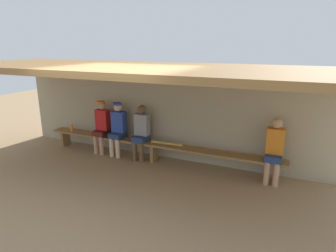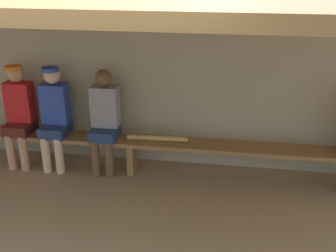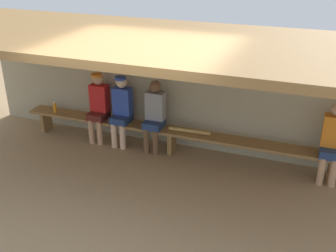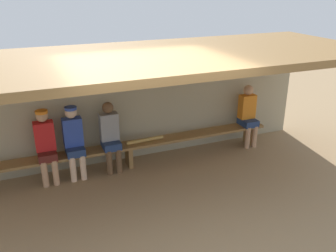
{
  "view_description": "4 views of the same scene",
  "coord_description": "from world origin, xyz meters",
  "px_view_note": "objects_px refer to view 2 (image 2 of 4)",
  "views": [
    {
      "loc": [
        2.97,
        -4.29,
        2.73
      ],
      "look_at": [
        0.56,
        1.12,
        1.05
      ],
      "focal_mm": 31.04,
      "sensor_mm": 36.0,
      "label": 1
    },
    {
      "loc": [
        1.19,
        -3.07,
        2.61
      ],
      "look_at": [
        0.54,
        1.1,
        0.86
      ],
      "focal_mm": 43.97,
      "sensor_mm": 36.0,
      "label": 2
    },
    {
      "loc": [
        2.28,
        -4.74,
        3.63
      ],
      "look_at": [
        0.08,
        1.14,
        0.73
      ],
      "focal_mm": 43.69,
      "sensor_mm": 36.0,
      "label": 3
    },
    {
      "loc": [
        -1.74,
        -4.64,
        3.39
      ],
      "look_at": [
        0.67,
        1.18,
        0.88
      ],
      "focal_mm": 39.14,
      "sensor_mm": 36.0,
      "label": 4
    }
  ],
  "objects_px": {
    "baseball_bat": "(157,138)",
    "player_in_red": "(19,111)",
    "bench": "(132,144)",
    "player_with_sunglasses": "(104,118)",
    "player_shirtless_tan": "(54,113)"
  },
  "relations": [
    {
      "from": "baseball_bat",
      "to": "player_in_red",
      "type": "bearing_deg",
      "value": 177.56
    },
    {
      "from": "bench",
      "to": "baseball_bat",
      "type": "xyz_separation_m",
      "value": [
        0.33,
        -0.0,
        0.11
      ]
    },
    {
      "from": "bench",
      "to": "player_with_sunglasses",
      "type": "relative_size",
      "value": 4.49
    },
    {
      "from": "player_in_red",
      "to": "player_shirtless_tan",
      "type": "relative_size",
      "value": 1.0
    },
    {
      "from": "baseball_bat",
      "to": "player_with_sunglasses",
      "type": "bearing_deg",
      "value": 177.41
    },
    {
      "from": "player_in_red",
      "to": "baseball_bat",
      "type": "height_order",
      "value": "player_in_red"
    },
    {
      "from": "player_with_sunglasses",
      "to": "player_in_red",
      "type": "relative_size",
      "value": 0.99
    },
    {
      "from": "bench",
      "to": "player_shirtless_tan",
      "type": "relative_size",
      "value": 4.46
    },
    {
      "from": "player_shirtless_tan",
      "to": "bench",
      "type": "bearing_deg",
      "value": -0.2
    },
    {
      "from": "player_with_sunglasses",
      "to": "player_shirtless_tan",
      "type": "xyz_separation_m",
      "value": [
        -0.66,
        0.0,
        0.02
      ]
    },
    {
      "from": "bench",
      "to": "baseball_bat",
      "type": "bearing_deg",
      "value": -0.0
    },
    {
      "from": "bench",
      "to": "player_in_red",
      "type": "bearing_deg",
      "value": 179.86
    },
    {
      "from": "player_in_red",
      "to": "player_shirtless_tan",
      "type": "bearing_deg",
      "value": 0.0
    },
    {
      "from": "player_in_red",
      "to": "player_shirtless_tan",
      "type": "distance_m",
      "value": 0.48
    },
    {
      "from": "bench",
      "to": "player_shirtless_tan",
      "type": "xyz_separation_m",
      "value": [
        -1.01,
        0.0,
        0.36
      ]
    }
  ]
}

